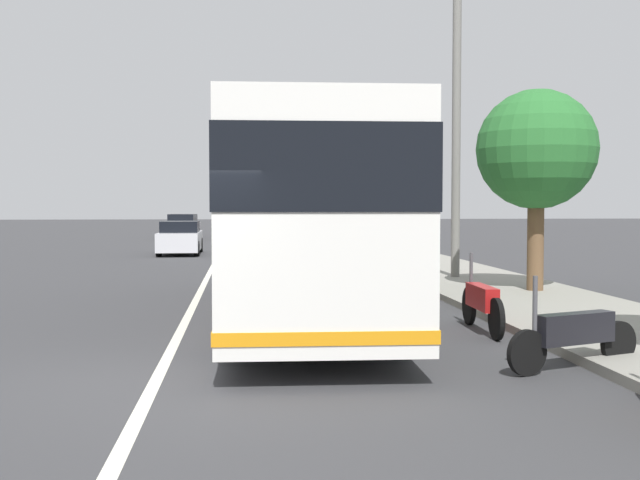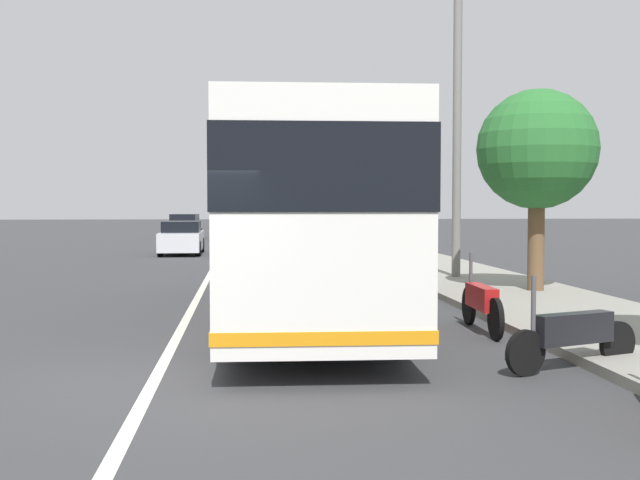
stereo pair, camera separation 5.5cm
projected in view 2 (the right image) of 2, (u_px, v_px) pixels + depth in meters
ground_plane at (154, 380)px, 9.15m from camera, size 220.00×220.00×0.00m
sidewalk_curb at (482, 284)px, 19.80m from camera, size 110.00×3.60×0.14m
lane_divider_line at (202, 289)px, 19.10m from camera, size 110.00×0.16×0.01m
coach_bus at (302, 211)px, 14.48m from camera, size 12.07×2.99×3.48m
motorcycle_mid_row at (573, 334)px, 9.69m from camera, size 0.82×2.03×1.24m
motorcycle_far_end at (481, 303)px, 12.65m from camera, size 2.27×0.27×1.28m
car_far_distant at (256, 229)px, 45.73m from camera, size 4.07×1.82×1.48m
car_oncoming at (184, 227)px, 48.80m from camera, size 4.69×2.08×1.57m
car_ahead_same_lane at (182, 238)px, 32.98m from camera, size 4.46×1.80×1.44m
car_side_street at (269, 225)px, 54.67m from camera, size 4.25×2.04×1.51m
roadside_tree_mid_block at (537, 151)px, 17.52m from camera, size 2.77×2.77×4.80m
roadside_tree_far_block at (356, 168)px, 39.17m from camera, size 3.04×3.04×5.65m
utility_pole at (457, 141)px, 20.92m from camera, size 0.24×0.24×7.77m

